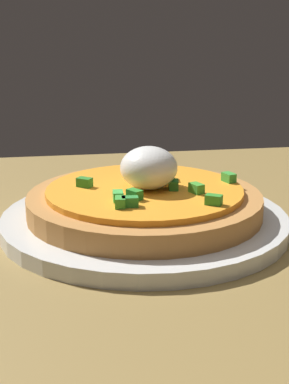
{
  "coord_description": "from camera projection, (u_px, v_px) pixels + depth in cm",
  "views": [
    {
      "loc": [
        6.52,
        36.48,
        20.47
      ],
      "look_at": [
        -1.31,
        -11.22,
        5.9
      ],
      "focal_mm": 54.74,
      "sensor_mm": 36.0,
      "label": 1
    }
  ],
  "objects": [
    {
      "name": "dining_table",
      "position": [
        152.0,
        301.0,
        0.41
      ],
      "size": [
        110.56,
        81.04,
        2.6
      ],
      "primitive_type": "cube",
      "color": "olive",
      "rests_on": "ground"
    },
    {
      "name": "plate",
      "position": [
        144.0,
        221.0,
        0.51
      ],
      "size": [
        24.91,
        24.91,
        1.3
      ],
      "primitive_type": "cylinder",
      "color": "silver",
      "rests_on": "dining_table"
    },
    {
      "name": "pizza",
      "position": [
        145.0,
        199.0,
        0.51
      ],
      "size": [
        20.33,
        20.33,
        6.01
      ],
      "color": "#BE7F40",
      "rests_on": "plate"
    }
  ]
}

